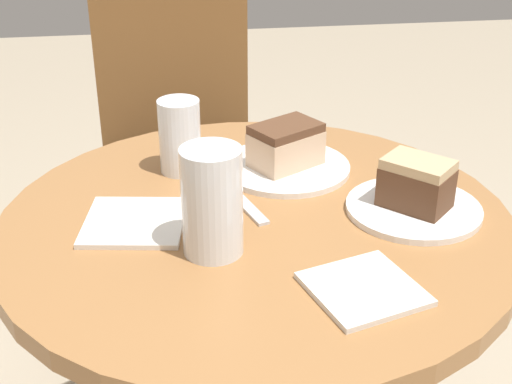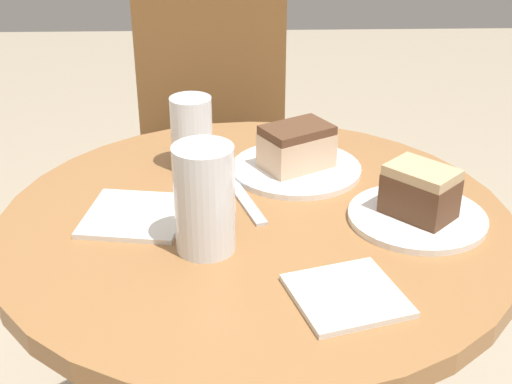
# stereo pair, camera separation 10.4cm
# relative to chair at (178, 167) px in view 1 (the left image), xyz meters

# --- Properties ---
(table) EXTENTS (0.76, 0.76, 0.74)m
(table) POSITION_rel_chair_xyz_m (0.09, -0.76, 0.07)
(table) COLOR #9E6B3D
(table) RESTS_ON ground_plane
(chair) EXTENTS (0.42, 0.45, 0.89)m
(chair) POSITION_rel_chair_xyz_m (0.00, 0.00, 0.00)
(chair) COLOR brown
(chair) RESTS_ON ground_plane
(plate_near) EXTENTS (0.22, 0.22, 0.01)m
(plate_near) POSITION_rel_chair_xyz_m (0.17, -0.61, 0.27)
(plate_near) COLOR white
(plate_near) RESTS_ON table
(plate_far) EXTENTS (0.20, 0.20, 0.01)m
(plate_far) POSITION_rel_chair_xyz_m (0.33, -0.78, 0.27)
(plate_far) COLOR white
(plate_far) RESTS_ON table
(cake_slice_near) EXTENTS (0.13, 0.12, 0.07)m
(cake_slice_near) POSITION_rel_chair_xyz_m (0.17, -0.61, 0.31)
(cake_slice_near) COLOR beige
(cake_slice_near) RESTS_ON plate_near
(cake_slice_far) EXTENTS (0.12, 0.12, 0.08)m
(cake_slice_far) POSITION_rel_chair_xyz_m (0.33, -0.78, 0.31)
(cake_slice_far) COLOR brown
(cake_slice_far) RESTS_ON plate_far
(glass_lemonade) EXTENTS (0.07, 0.07, 0.12)m
(glass_lemonade) POSITION_rel_chair_xyz_m (-0.01, -0.58, 0.32)
(glass_lemonade) COLOR beige
(glass_lemonade) RESTS_ON table
(glass_water) EXTENTS (0.08, 0.08, 0.15)m
(glass_water) POSITION_rel_chair_xyz_m (0.02, -0.85, 0.33)
(glass_water) COLOR silver
(glass_water) RESTS_ON table
(napkin_stack) EXTENTS (0.16, 0.16, 0.01)m
(napkin_stack) POSITION_rel_chair_xyz_m (-0.08, -0.76, 0.27)
(napkin_stack) COLOR silver
(napkin_stack) RESTS_ON table
(fork) EXTENTS (0.07, 0.17, 0.00)m
(fork) POSITION_rel_chair_xyz_m (0.08, -0.71, 0.27)
(fork) COLOR silver
(fork) RESTS_ON table
(napkin_side) EXTENTS (0.16, 0.16, 0.01)m
(napkin_side) POSITION_rel_chair_xyz_m (0.20, -0.97, 0.27)
(napkin_side) COLOR silver
(napkin_side) RESTS_ON table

